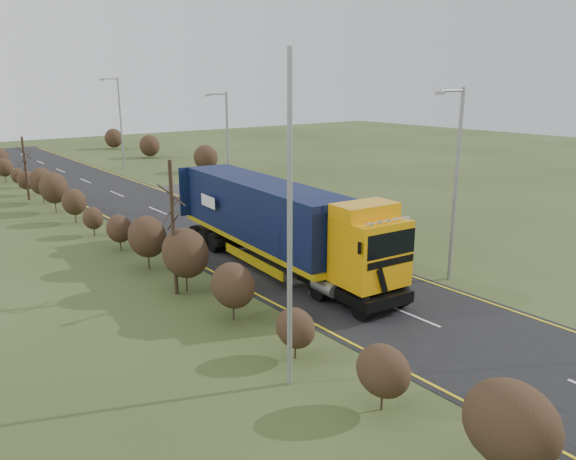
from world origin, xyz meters
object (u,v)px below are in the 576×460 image
(car_red_hatchback, at_px, (236,199))
(speed_sign, at_px, (251,195))
(lorry, at_px, (276,220))
(streetlight_near, at_px, (455,178))
(car_blue_sedan, at_px, (235,185))

(car_red_hatchback, bearing_deg, speed_sign, 56.12)
(lorry, relative_size, streetlight_near, 1.79)
(car_blue_sedan, relative_size, streetlight_near, 0.44)
(car_blue_sedan, relative_size, speed_sign, 1.94)
(car_red_hatchback, xyz_separation_m, speed_sign, (-0.51, -2.82, 0.85))
(streetlight_near, xyz_separation_m, speed_sign, (0.20, 17.17, -3.55))
(lorry, distance_m, speed_sign, 12.24)
(lorry, height_order, speed_sign, lorry)
(car_red_hatchback, xyz_separation_m, streetlight_near, (-0.71, -19.99, 4.39))
(streetlight_near, distance_m, speed_sign, 17.53)
(car_red_hatchback, xyz_separation_m, car_blue_sedan, (2.86, 4.76, 0.08))
(car_red_hatchback, height_order, car_blue_sedan, car_blue_sedan)
(streetlight_near, bearing_deg, lorry, 130.81)
(car_blue_sedan, bearing_deg, car_red_hatchback, 81.48)
(lorry, distance_m, car_blue_sedan, 20.57)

